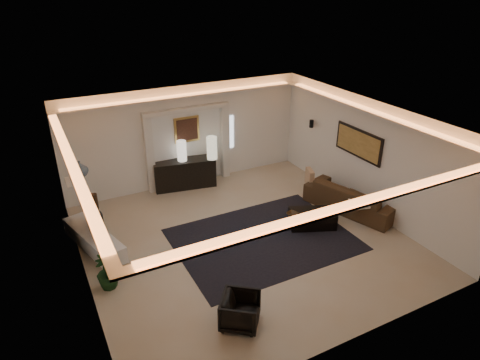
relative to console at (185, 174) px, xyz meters
name	(u,v)px	position (x,y,z in m)	size (l,w,h in m)	color
floor	(244,240)	(0.22, -3.25, -0.40)	(7.00, 7.00, 0.00)	#BBB09D
ceiling	(245,121)	(0.22, -3.25, 2.50)	(7.00, 7.00, 0.00)	white
wall_back	(187,136)	(0.22, 0.25, 1.05)	(7.00, 7.00, 0.00)	white
wall_front	(352,274)	(0.22, -6.75, 1.05)	(7.00, 7.00, 0.00)	white
wall_left	(77,223)	(-3.28, -3.25, 1.05)	(7.00, 7.00, 0.00)	white
wall_right	(366,156)	(3.72, -3.25, 1.05)	(7.00, 7.00, 0.00)	white
cove_soffit	(245,134)	(0.22, -3.25, 2.22)	(7.00, 7.00, 0.04)	silver
daylight_slit	(230,132)	(1.57, 0.23, 0.95)	(0.25, 0.03, 1.00)	white
area_rug	(263,239)	(0.62, -3.45, -0.39)	(4.00, 3.00, 0.01)	black
pilaster_left	(150,156)	(-0.93, 0.15, 0.70)	(0.22, 0.20, 2.20)	silver
pilaster_right	(225,142)	(1.37, 0.15, 0.70)	(0.22, 0.20, 2.20)	silver
alcove_header	(187,110)	(0.22, 0.15, 1.85)	(2.52, 0.20, 0.12)	silver
painting_frame	(187,130)	(0.22, 0.22, 1.25)	(0.74, 0.04, 0.74)	tan
painting_canvas	(187,130)	(0.22, 0.19, 1.25)	(0.62, 0.02, 0.62)	#4C2D1E
art_panel_frame	(359,143)	(3.69, -2.95, 1.30)	(0.04, 1.64, 0.74)	black
art_panel_gold	(358,143)	(3.67, -2.95, 1.30)	(0.02, 1.50, 0.62)	tan
wall_sconce	(311,124)	(3.60, -1.05, 1.28)	(0.12, 0.12, 0.22)	black
wall_niche	(68,183)	(-3.22, -1.85, 1.25)	(0.10, 0.55, 0.04)	silver
console	(185,174)	(0.00, 0.00, 0.00)	(1.75, 0.55, 0.87)	black
lamp_left	(182,152)	(-0.04, 0.00, 0.69)	(0.26, 0.26, 0.59)	white
lamp_right	(212,150)	(0.76, -0.27, 0.69)	(0.30, 0.30, 0.66)	beige
media_ledge	(94,240)	(-2.93, -1.99, -0.17)	(0.52, 2.07, 0.39)	white
tv	(90,216)	(-2.93, -1.92, 0.39)	(0.16, 1.19, 0.68)	black
figurine	(95,201)	(-2.67, -0.95, 0.24)	(0.15, 0.15, 0.41)	#322216
ginger_jar	(80,169)	(-2.93, -1.67, 1.44)	(0.33, 0.33, 0.35)	#4C5F69
plant	(107,271)	(-2.93, -3.48, -0.02)	(0.42, 0.42, 0.75)	black
sofa	(352,198)	(3.37, -3.29, -0.05)	(0.95, 2.42, 0.71)	brown
throw_blanket	(363,203)	(3.16, -3.91, 0.15)	(0.58, 0.48, 0.06)	beige
throw_pillow	(310,177)	(2.88, -2.09, 0.15)	(0.13, 0.44, 0.44)	tan
coffee_table	(312,219)	(1.99, -3.48, -0.20)	(1.10, 0.60, 0.41)	black
bowl	(292,214)	(1.44, -3.40, 0.04)	(0.26, 0.26, 0.06)	#312213
magazine	(311,219)	(1.70, -3.78, 0.02)	(0.25, 0.18, 0.03)	#F4EBC8
armchair	(240,311)	(-1.09, -5.57, -0.10)	(0.65, 0.67, 0.61)	black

